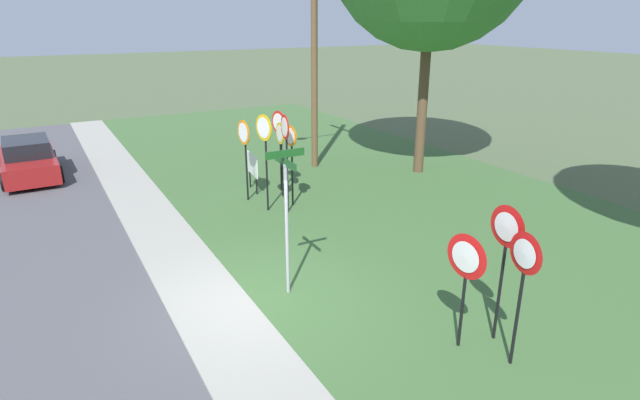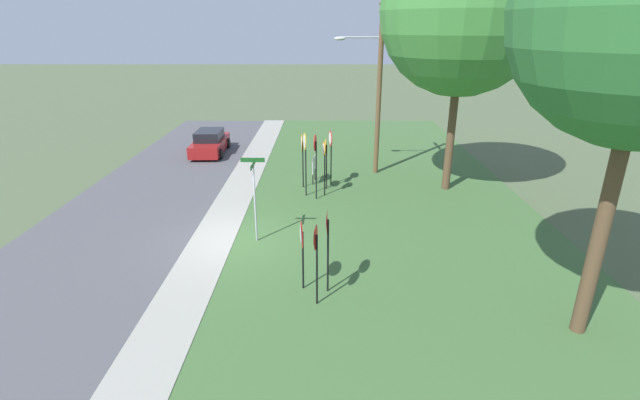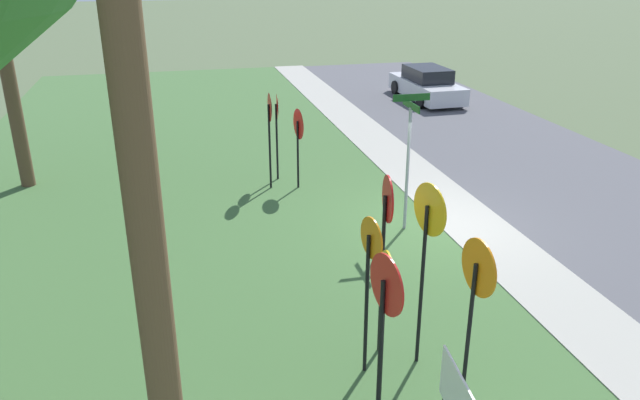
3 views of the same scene
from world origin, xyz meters
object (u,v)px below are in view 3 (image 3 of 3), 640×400
at_px(stop_sign_far_center, 386,301).
at_px(yield_sign_near_right, 270,118).
at_px(stop_sign_far_left, 476,290).
at_px(utility_pole, 156,93).
at_px(yield_sign_near_left, 299,130).
at_px(stop_sign_near_right, 427,235).
at_px(parked_sedan_distant, 427,85).
at_px(street_name_post, 409,151).
at_px(stop_sign_near_left, 386,228).
at_px(stop_sign_far_right, 370,265).
at_px(yield_sign_far_left, 277,117).
at_px(stop_sign_center_tall, 384,311).

height_order(stop_sign_far_center, yield_sign_near_right, yield_sign_near_right).
relative_size(stop_sign_far_left, utility_pole, 0.27).
xyz_separation_m(yield_sign_near_left, utility_pole, (-11.27, 3.19, 3.42)).
bearing_deg(stop_sign_far_center, stop_sign_near_right, -39.51).
relative_size(stop_sign_far_left, yield_sign_near_left, 1.19).
xyz_separation_m(stop_sign_far_left, yield_sign_near_left, (8.92, 0.38, -0.29)).
relative_size(utility_pole, parked_sedan_distant, 2.05).
distance_m(street_name_post, utility_pole, 10.03).
bearing_deg(utility_pole, yield_sign_near_left, -15.81).
distance_m(stop_sign_near_left, stop_sign_far_right, 0.66).
bearing_deg(yield_sign_far_left, yield_sign_near_left, -144.99).
bearing_deg(stop_sign_far_left, stop_sign_near_right, 4.45).
height_order(street_name_post, parked_sedan_distant, street_name_post).
height_order(stop_sign_near_left, yield_sign_near_left, stop_sign_near_left).
distance_m(yield_sign_near_left, yield_sign_far_left, 0.91).
distance_m(stop_sign_far_left, stop_sign_far_center, 1.13).
xyz_separation_m(stop_sign_center_tall, utility_pole, (-2.02, 2.25, 3.06)).
bearing_deg(yield_sign_near_right, stop_sign_far_left, -171.57).
relative_size(stop_sign_near_right, yield_sign_near_right, 1.13).
distance_m(yield_sign_far_left, street_name_post, 4.49).
bearing_deg(stop_sign_far_right, yield_sign_far_left, -11.26).
distance_m(stop_sign_far_right, yield_sign_near_right, 7.95).
relative_size(stop_sign_near_right, stop_sign_far_left, 1.13).
relative_size(stop_sign_center_tall, street_name_post, 0.87).
bearing_deg(stop_sign_near_left, stop_sign_far_right, 146.94).
relative_size(stop_sign_far_center, yield_sign_far_left, 1.01).
bearing_deg(stop_sign_near_right, stop_sign_near_left, 38.59).
bearing_deg(yield_sign_far_left, yield_sign_near_right, 162.47).
bearing_deg(yield_sign_near_right, street_name_post, -141.44).
bearing_deg(stop_sign_far_center, stop_sign_center_tall, 164.06).
xyz_separation_m(stop_sign_near_right, stop_sign_far_left, (-1.14, -0.18, -0.25)).
xyz_separation_m(stop_sign_far_right, utility_pole, (-3.46, 2.54, 3.24)).
distance_m(yield_sign_near_left, utility_pole, 12.20).
bearing_deg(street_name_post, stop_sign_far_center, 156.71).
bearing_deg(stop_sign_near_right, stop_sign_far_left, 178.18).
xyz_separation_m(yield_sign_near_right, utility_pole, (-11.41, 2.48, 3.09)).
height_order(stop_sign_center_tall, street_name_post, street_name_post).
xyz_separation_m(stop_sign_far_right, street_name_post, (4.67, -2.40, 0.07)).
distance_m(yield_sign_near_right, yield_sign_far_left, 0.73).
height_order(stop_sign_far_left, yield_sign_near_left, stop_sign_far_left).
bearing_deg(stop_sign_far_right, utility_pole, 133.97).
bearing_deg(parked_sedan_distant, stop_sign_far_right, 153.05).
xyz_separation_m(yield_sign_near_right, yield_sign_far_left, (0.65, -0.30, -0.14)).
distance_m(stop_sign_far_left, stop_sign_center_tall, 1.36).
distance_m(stop_sign_center_tall, street_name_post, 6.68).
height_order(stop_sign_center_tall, yield_sign_near_right, stop_sign_center_tall).
height_order(stop_sign_far_left, utility_pole, utility_pole).
height_order(stop_sign_center_tall, yield_sign_far_left, stop_sign_center_tall).
bearing_deg(street_name_post, utility_pole, 149.46).
bearing_deg(stop_sign_near_right, street_name_post, -29.44).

